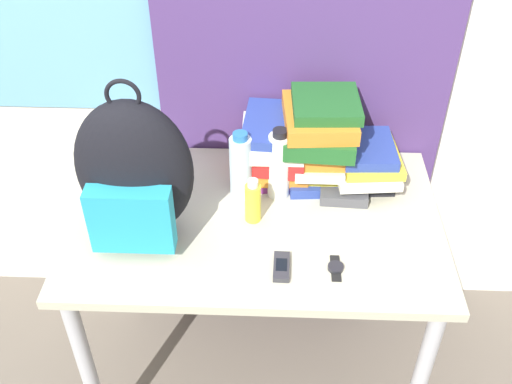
{
  "coord_description": "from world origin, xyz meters",
  "views": [
    {
      "loc": [
        0.05,
        -1.02,
        2.01
      ],
      "look_at": [
        0.0,
        0.36,
        0.87
      ],
      "focal_mm": 42.0,
      "sensor_mm": 36.0,
      "label": 1
    }
  ],
  "objects_px": {
    "sports_bottle": "(279,165)",
    "sunglasses_case": "(344,198)",
    "book_stack_center": "(320,139)",
    "water_bottle": "(241,167)",
    "book_stack_right": "(366,161)",
    "backpack": "(134,174)",
    "cell_phone": "(281,267)",
    "wristwatch": "(336,268)",
    "book_stack_left": "(275,149)",
    "sunscreen_bottle": "(253,202)"
  },
  "relations": [
    {
      "from": "sports_bottle",
      "to": "sunglasses_case",
      "type": "xyz_separation_m",
      "value": [
        0.21,
        -0.04,
        -0.1
      ]
    },
    {
      "from": "book_stack_center",
      "to": "water_bottle",
      "type": "relative_size",
      "value": 1.26
    },
    {
      "from": "book_stack_right",
      "to": "backpack",
      "type": "bearing_deg",
      "value": -157.54
    },
    {
      "from": "cell_phone",
      "to": "wristwatch",
      "type": "relative_size",
      "value": 1.09
    },
    {
      "from": "wristwatch",
      "to": "cell_phone",
      "type": "bearing_deg",
      "value": -177.92
    },
    {
      "from": "book_stack_left",
      "to": "sports_bottle",
      "type": "bearing_deg",
      "value": -80.7
    },
    {
      "from": "water_bottle",
      "to": "sunscreen_bottle",
      "type": "height_order",
      "value": "water_bottle"
    },
    {
      "from": "backpack",
      "to": "wristwatch",
      "type": "xyz_separation_m",
      "value": [
        0.57,
        -0.13,
        -0.21
      ]
    },
    {
      "from": "sunscreen_bottle",
      "to": "cell_phone",
      "type": "xyz_separation_m",
      "value": [
        0.09,
        -0.21,
        -0.06
      ]
    },
    {
      "from": "sunglasses_case",
      "to": "cell_phone",
      "type": "bearing_deg",
      "value": -123.31
    },
    {
      "from": "sunscreen_bottle",
      "to": "sunglasses_case",
      "type": "relative_size",
      "value": 0.99
    },
    {
      "from": "sunscreen_bottle",
      "to": "cell_phone",
      "type": "height_order",
      "value": "sunscreen_bottle"
    },
    {
      "from": "wristwatch",
      "to": "book_stack_right",
      "type": "bearing_deg",
      "value": 73.83
    },
    {
      "from": "book_stack_right",
      "to": "water_bottle",
      "type": "bearing_deg",
      "value": -165.93
    },
    {
      "from": "book_stack_left",
      "to": "sunglasses_case",
      "type": "height_order",
      "value": "book_stack_left"
    },
    {
      "from": "book_stack_center",
      "to": "book_stack_left",
      "type": "bearing_deg",
      "value": 179.29
    },
    {
      "from": "sunglasses_case",
      "to": "water_bottle",
      "type": "bearing_deg",
      "value": 175.49
    },
    {
      "from": "book_stack_center",
      "to": "sunscreen_bottle",
      "type": "xyz_separation_m",
      "value": [
        -0.2,
        -0.22,
        -0.08
      ]
    },
    {
      "from": "sports_bottle",
      "to": "water_bottle",
      "type": "bearing_deg",
      "value": -175.43
    },
    {
      "from": "book_stack_right",
      "to": "water_bottle",
      "type": "xyz_separation_m",
      "value": [
        -0.41,
        -0.1,
        0.04
      ]
    },
    {
      "from": "backpack",
      "to": "cell_phone",
      "type": "xyz_separation_m",
      "value": [
        0.42,
        -0.14,
        -0.21
      ]
    },
    {
      "from": "book_stack_center",
      "to": "water_bottle",
      "type": "height_order",
      "value": "book_stack_center"
    },
    {
      "from": "water_bottle",
      "to": "sunglasses_case",
      "type": "height_order",
      "value": "water_bottle"
    },
    {
      "from": "backpack",
      "to": "cell_phone",
      "type": "relative_size",
      "value": 4.69
    },
    {
      "from": "water_bottle",
      "to": "sports_bottle",
      "type": "xyz_separation_m",
      "value": [
        0.12,
        0.01,
        0.0
      ]
    },
    {
      "from": "book_stack_left",
      "to": "cell_phone",
      "type": "relative_size",
      "value": 2.55
    },
    {
      "from": "wristwatch",
      "to": "backpack",
      "type": "bearing_deg",
      "value": 166.69
    },
    {
      "from": "backpack",
      "to": "book_stack_center",
      "type": "bearing_deg",
      "value": 28.31
    },
    {
      "from": "book_stack_left",
      "to": "wristwatch",
      "type": "bearing_deg",
      "value": -67.0
    },
    {
      "from": "backpack",
      "to": "book_stack_right",
      "type": "distance_m",
      "value": 0.76
    },
    {
      "from": "sports_bottle",
      "to": "cell_phone",
      "type": "relative_size",
      "value": 2.27
    },
    {
      "from": "book_stack_center",
      "to": "cell_phone",
      "type": "relative_size",
      "value": 2.77
    },
    {
      "from": "book_stack_left",
      "to": "sunscreen_bottle",
      "type": "xyz_separation_m",
      "value": [
        -0.06,
        -0.22,
        -0.04
      ]
    },
    {
      "from": "book_stack_left",
      "to": "cell_phone",
      "type": "height_order",
      "value": "book_stack_left"
    },
    {
      "from": "book_stack_left",
      "to": "book_stack_center",
      "type": "xyz_separation_m",
      "value": [
        0.14,
        -0.0,
        0.04
      ]
    },
    {
      "from": "backpack",
      "to": "cell_phone",
      "type": "distance_m",
      "value": 0.49
    },
    {
      "from": "book_stack_right",
      "to": "sunscreen_bottle",
      "type": "relative_size",
      "value": 1.96
    },
    {
      "from": "water_bottle",
      "to": "sunglasses_case",
      "type": "bearing_deg",
      "value": -4.51
    },
    {
      "from": "backpack",
      "to": "sunscreen_bottle",
      "type": "bearing_deg",
      "value": 11.47
    },
    {
      "from": "backpack",
      "to": "wristwatch",
      "type": "height_order",
      "value": "backpack"
    },
    {
      "from": "water_bottle",
      "to": "wristwatch",
      "type": "xyz_separation_m",
      "value": [
        0.28,
        -0.32,
        -0.11
      ]
    },
    {
      "from": "book_stack_right",
      "to": "cell_phone",
      "type": "relative_size",
      "value": 2.74
    },
    {
      "from": "water_bottle",
      "to": "wristwatch",
      "type": "distance_m",
      "value": 0.44
    },
    {
      "from": "book_stack_left",
      "to": "water_bottle",
      "type": "height_order",
      "value": "water_bottle"
    },
    {
      "from": "cell_phone",
      "to": "sunglasses_case",
      "type": "bearing_deg",
      "value": 56.69
    },
    {
      "from": "book_stack_right",
      "to": "sunscreen_bottle",
      "type": "bearing_deg",
      "value": -148.89
    },
    {
      "from": "cell_phone",
      "to": "wristwatch",
      "type": "xyz_separation_m",
      "value": [
        0.15,
        0.01,
        -0.0
      ]
    },
    {
      "from": "book_stack_center",
      "to": "sunglasses_case",
      "type": "distance_m",
      "value": 0.2
    },
    {
      "from": "sports_bottle",
      "to": "sunscreen_bottle",
      "type": "distance_m",
      "value": 0.16
    },
    {
      "from": "water_bottle",
      "to": "sports_bottle",
      "type": "bearing_deg",
      "value": 4.57
    }
  ]
}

